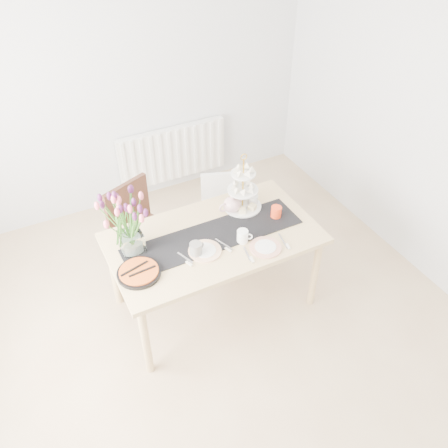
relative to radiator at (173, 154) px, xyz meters
name	(u,v)px	position (x,y,z in m)	size (l,w,h in m)	color
room_shell	(224,219)	(-0.50, -2.19, 0.85)	(4.50, 4.50, 4.50)	tan
radiator	(173,154)	(0.00, 0.00, 0.00)	(1.20, 0.08, 0.60)	white
dining_table	(214,244)	(-0.36, -1.73, 0.22)	(1.60, 0.90, 0.75)	#DAB675
chair_brown	(139,225)	(-0.75, -1.08, 0.07)	(0.58, 0.58, 0.90)	#391D14
chair_white	(224,209)	(0.04, -1.12, 0.00)	(0.50, 0.50, 0.78)	silver
table_runner	(214,236)	(-0.36, -1.73, 0.30)	(1.40, 0.35, 0.01)	black
tulip_vase	(127,216)	(-0.95, -1.60, 0.63)	(0.60, 0.60, 0.51)	silver
cake_stand	(243,194)	(0.01, -1.52, 0.43)	(0.31, 0.31, 0.46)	gold
teapot	(232,204)	(-0.09, -1.52, 0.37)	(0.22, 0.18, 0.15)	white
cream_jug	(253,200)	(0.11, -1.52, 0.34)	(0.08, 0.08, 0.08)	silver
tart_tin	(139,273)	(-1.00, -1.86, 0.32)	(0.31, 0.31, 0.04)	black
mug_grey	(196,249)	(-0.56, -1.86, 0.35)	(0.09, 0.09, 0.11)	slate
mug_white	(242,236)	(-0.19, -1.88, 0.35)	(0.09, 0.09, 0.10)	white
mug_orange	(276,212)	(0.19, -1.75, 0.35)	(0.08, 0.08, 0.10)	#FC431C
plate_left	(205,251)	(-0.49, -1.86, 0.31)	(0.25, 0.25, 0.01)	white
plate_right	(265,247)	(-0.07, -2.03, 0.31)	(0.24, 0.24, 0.01)	silver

